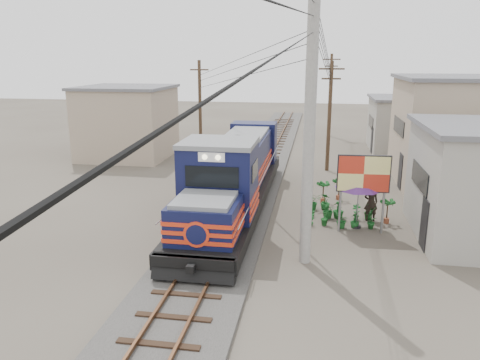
% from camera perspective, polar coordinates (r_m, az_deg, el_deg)
% --- Properties ---
extents(ground, '(120.00, 120.00, 0.00)m').
position_cam_1_polar(ground, '(18.33, -3.22, -8.49)').
color(ground, '#473F35').
rests_on(ground, ground).
extents(ballast, '(3.60, 70.00, 0.16)m').
position_cam_1_polar(ballast, '(27.62, 1.28, -0.22)').
color(ballast, '#595651').
rests_on(ballast, ground).
extents(track, '(1.15, 70.00, 0.12)m').
position_cam_1_polar(track, '(27.57, 1.28, 0.15)').
color(track, '#51331E').
rests_on(track, ground).
extents(locomotive, '(2.92, 15.90, 3.94)m').
position_cam_1_polar(locomotive, '(22.23, -0.60, 0.44)').
color(locomotive, black).
rests_on(locomotive, ground).
extents(utility_pole_main, '(0.40, 0.40, 10.00)m').
position_cam_1_polar(utility_pole_main, '(16.07, 8.48, 6.63)').
color(utility_pole_main, '#9E9B93').
rests_on(utility_pole_main, ground).
extents(wooden_pole_mid, '(1.60, 0.24, 7.00)m').
position_cam_1_polar(wooden_pole_mid, '(30.63, 10.85, 7.87)').
color(wooden_pole_mid, '#4C3826').
rests_on(wooden_pole_mid, ground).
extents(wooden_pole_far, '(1.60, 0.24, 7.50)m').
position_cam_1_polar(wooden_pole_far, '(44.55, 10.91, 10.30)').
color(wooden_pole_far, '#4C3826').
rests_on(wooden_pole_far, ground).
extents(wooden_pole_left, '(1.60, 0.24, 7.00)m').
position_cam_1_polar(wooden_pole_left, '(35.68, -4.89, 9.04)').
color(wooden_pole_left, '#4C3826').
rests_on(wooden_pole_left, ground).
extents(power_lines, '(9.65, 19.00, 3.30)m').
position_cam_1_polar(power_lines, '(25.21, 0.55, 15.55)').
color(power_lines, black).
rests_on(power_lines, ground).
extents(shophouse_mid, '(8.40, 7.35, 6.20)m').
position_cam_1_polar(shophouse_mid, '(30.01, 26.38, 5.37)').
color(shophouse_mid, tan).
rests_on(shophouse_mid, ground).
extents(shophouse_back, '(6.30, 6.30, 4.20)m').
position_cam_1_polar(shophouse_back, '(39.42, 20.05, 6.45)').
color(shophouse_back, gray).
rests_on(shophouse_back, ground).
extents(shophouse_left, '(6.30, 6.30, 5.20)m').
position_cam_1_polar(shophouse_left, '(35.51, -13.57, 6.92)').
color(shophouse_left, tan).
rests_on(shophouse_left, ground).
extents(billboard, '(2.17, 0.22, 3.35)m').
position_cam_1_polar(billboard, '(19.96, 14.83, 0.48)').
color(billboard, '#99999E').
rests_on(billboard, ground).
extents(market_umbrella, '(2.54, 2.54, 2.29)m').
position_cam_1_polar(market_umbrella, '(20.58, 14.31, -0.38)').
color(market_umbrella, black).
rests_on(market_umbrella, ground).
extents(vendor, '(0.68, 0.49, 1.73)m').
position_cam_1_polar(vendor, '(21.96, 15.67, -2.65)').
color(vendor, black).
rests_on(vendor, ground).
extents(plant_nursery, '(3.27, 3.14, 1.02)m').
position_cam_1_polar(plant_nursery, '(21.94, 11.56, -3.68)').
color(plant_nursery, '#185620').
rests_on(plant_nursery, ground).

